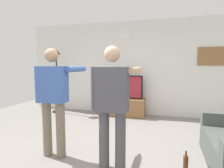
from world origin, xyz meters
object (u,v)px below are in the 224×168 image
(television, at_px, (122,87))
(tv_stand, at_px, (122,107))
(wall_clock, at_px, (124,34))
(person_standing_nearer_couch, at_px, (112,102))
(framed_picture, at_px, (214,56))
(beverage_bottle, at_px, (186,164))
(person_standing_nearer_lamp, at_px, (53,96))
(floor_lamp, at_px, (57,68))

(television, bearing_deg, tv_stand, -90.00)
(wall_clock, bearing_deg, tv_stand, -90.00)
(television, bearing_deg, person_standing_nearer_couch, -79.11)
(framed_picture, bearing_deg, television, -174.03)
(framed_picture, height_order, beverage_bottle, framed_picture)
(wall_clock, bearing_deg, framed_picture, 0.12)
(framed_picture, bearing_deg, person_standing_nearer_lamp, -133.94)
(tv_stand, relative_size, floor_lamp, 0.69)
(floor_lamp, distance_m, beverage_bottle, 4.43)
(floor_lamp, height_order, beverage_bottle, floor_lamp)
(tv_stand, height_order, television, television)
(wall_clock, relative_size, person_standing_nearer_lamp, 0.19)
(television, relative_size, wall_clock, 3.57)
(person_standing_nearer_lamp, distance_m, beverage_bottle, 2.14)
(floor_lamp, bearing_deg, framed_picture, 5.91)
(floor_lamp, bearing_deg, wall_clock, 12.68)
(tv_stand, distance_m, wall_clock, 2.10)
(wall_clock, relative_size, floor_lamp, 0.17)
(floor_lamp, bearing_deg, television, 5.84)
(framed_picture, distance_m, beverage_bottle, 3.39)
(person_standing_nearer_lamp, height_order, beverage_bottle, person_standing_nearer_lamp)
(person_standing_nearer_lamp, height_order, person_standing_nearer_couch, person_standing_nearer_lamp)
(person_standing_nearer_couch, bearing_deg, person_standing_nearer_lamp, 170.26)
(framed_picture, bearing_deg, tv_stand, -172.92)
(beverage_bottle, bearing_deg, framed_picture, 73.27)
(wall_clock, bearing_deg, floor_lamp, -167.32)
(framed_picture, xyz_separation_m, person_standing_nearer_lamp, (-2.84, -2.94, -0.70))
(tv_stand, xyz_separation_m, person_standing_nearer_lamp, (-0.46, -2.65, 0.73))
(wall_clock, bearing_deg, beverage_bottle, -62.42)
(floor_lamp, relative_size, person_standing_nearer_couch, 1.12)
(television, bearing_deg, wall_clock, 90.00)
(tv_stand, relative_size, television, 1.14)
(television, relative_size, framed_picture, 1.45)
(wall_clock, bearing_deg, person_standing_nearer_lamp, -98.91)
(person_standing_nearer_lamp, bearing_deg, floor_lamp, 121.45)
(wall_clock, relative_size, beverage_bottle, 1.03)
(television, distance_m, beverage_bottle, 3.12)
(floor_lamp, xyz_separation_m, beverage_bottle, (3.49, -2.44, -1.23))
(person_standing_nearer_couch, height_order, beverage_bottle, person_standing_nearer_couch)
(framed_picture, bearing_deg, floor_lamp, -174.09)
(wall_clock, height_order, framed_picture, wall_clock)
(person_standing_nearer_lamp, relative_size, beverage_bottle, 5.43)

